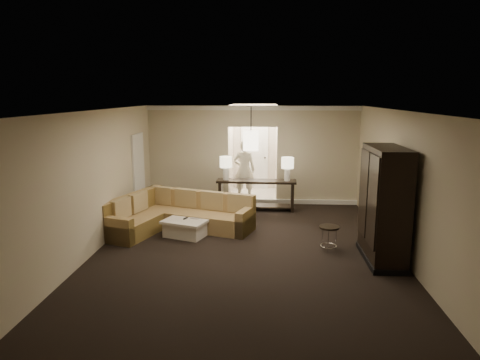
# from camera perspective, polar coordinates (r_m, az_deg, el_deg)

# --- Properties ---
(ground) EXTENTS (8.00, 8.00, 0.00)m
(ground) POSITION_cam_1_polar(r_m,az_deg,el_deg) (8.71, 0.74, -9.52)
(ground) COLOR black
(ground) RESTS_ON ground
(wall_back) EXTENTS (6.00, 0.04, 2.80)m
(wall_back) POSITION_cam_1_polar(r_m,az_deg,el_deg) (12.25, 1.68, 3.35)
(wall_back) COLOR #C6B096
(wall_back) RESTS_ON ground
(wall_front) EXTENTS (6.00, 0.04, 2.80)m
(wall_front) POSITION_cam_1_polar(r_m,az_deg,el_deg) (4.48, -1.77, -10.94)
(wall_front) COLOR #C6B096
(wall_front) RESTS_ON ground
(wall_left) EXTENTS (0.04, 8.00, 2.80)m
(wall_left) POSITION_cam_1_polar(r_m,az_deg,el_deg) (8.97, -18.75, -0.20)
(wall_left) COLOR #C6B096
(wall_left) RESTS_ON ground
(wall_right) EXTENTS (0.04, 8.00, 2.80)m
(wall_right) POSITION_cam_1_polar(r_m,az_deg,el_deg) (8.70, 20.91, -0.69)
(wall_right) COLOR #C6B096
(wall_right) RESTS_ON ground
(ceiling) EXTENTS (6.00, 8.00, 0.02)m
(ceiling) POSITION_cam_1_polar(r_m,az_deg,el_deg) (8.14, 0.79, 9.22)
(ceiling) COLOR silver
(ceiling) RESTS_ON wall_back
(crown_molding) EXTENTS (6.00, 0.10, 0.12)m
(crown_molding) POSITION_cam_1_polar(r_m,az_deg,el_deg) (12.09, 1.71, 9.57)
(crown_molding) COLOR white
(crown_molding) RESTS_ON wall_back
(baseboard) EXTENTS (6.00, 0.10, 0.12)m
(baseboard) POSITION_cam_1_polar(r_m,az_deg,el_deg) (12.46, 1.64, -2.80)
(baseboard) COLOR white
(baseboard) RESTS_ON ground
(side_door) EXTENTS (0.05, 0.90, 2.10)m
(side_door) POSITION_cam_1_polar(r_m,az_deg,el_deg) (11.62, -13.34, 0.85)
(side_door) COLOR white
(side_door) RESTS_ON ground
(foyer) EXTENTS (1.44, 2.02, 2.80)m
(foyer) POSITION_cam_1_polar(r_m,az_deg,el_deg) (13.59, 1.86, 3.71)
(foyer) COLOR beige
(foyer) RESTS_ON ground
(sectional_sofa) EXTENTS (3.36, 2.41, 0.85)m
(sectional_sofa) POSITION_cam_1_polar(r_m,az_deg,el_deg) (10.10, -8.68, -4.69)
(sectional_sofa) COLOR brown
(sectional_sofa) RESTS_ON ground
(coffee_table) EXTENTS (1.20, 1.20, 0.39)m
(coffee_table) POSITION_cam_1_polar(r_m,az_deg,el_deg) (9.73, -6.87, -6.13)
(coffee_table) COLOR white
(coffee_table) RESTS_ON ground
(console_table) EXTENTS (2.15, 0.54, 0.83)m
(console_table) POSITION_cam_1_polar(r_m,az_deg,el_deg) (11.63, 2.19, -1.64)
(console_table) COLOR black
(console_table) RESTS_ON ground
(armoire) EXTENTS (0.64, 1.51, 2.17)m
(armoire) POSITION_cam_1_polar(r_m,az_deg,el_deg) (8.41, 18.61, -3.46)
(armoire) COLOR black
(armoire) RESTS_ON ground
(drink_table) EXTENTS (0.40, 0.40, 0.50)m
(drink_table) POSITION_cam_1_polar(r_m,az_deg,el_deg) (8.85, 11.77, -6.94)
(drink_table) COLOR black
(drink_table) RESTS_ON ground
(table_lamp_left) EXTENTS (0.33, 0.33, 0.63)m
(table_lamp_left) POSITION_cam_1_polar(r_m,az_deg,el_deg) (11.55, -1.89, 2.10)
(table_lamp_left) COLOR white
(table_lamp_left) RESTS_ON console_table
(table_lamp_right) EXTENTS (0.33, 0.33, 0.63)m
(table_lamp_right) POSITION_cam_1_polar(r_m,az_deg,el_deg) (11.47, 6.35, 1.98)
(table_lamp_right) COLOR white
(table_lamp_right) RESTS_ON console_table
(pendant_light) EXTENTS (0.38, 0.38, 1.09)m
(pendant_light) POSITION_cam_1_polar(r_m,az_deg,el_deg) (10.90, 1.47, 5.28)
(pendant_light) COLOR black
(pendant_light) RESTS_ON ceiling
(person) EXTENTS (0.73, 0.50, 1.98)m
(person) POSITION_cam_1_polar(r_m,az_deg,el_deg) (12.73, 0.56, 1.78)
(person) COLOR #ECE5C8
(person) RESTS_ON ground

